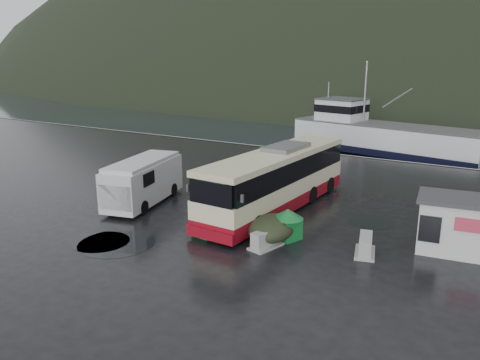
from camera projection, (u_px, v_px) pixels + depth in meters
The scene contains 13 objects.
ground at pixel (211, 219), 25.02m from camera, with size 160.00×160.00×0.00m, color black.
harbor_water at pixel (463, 92), 116.03m from camera, with size 300.00×180.00×0.02m, color black.
quay_edge at pixel (338, 155), 41.57m from camera, with size 160.00×0.60×1.50m, color #999993.
coach_bus at pixel (276, 209), 26.77m from camera, with size 3.15×12.65×3.58m, color beige, non-canonical shape.
white_van at pixel (145, 203), 27.83m from camera, with size 2.20×6.39×2.67m, color silver, non-canonical shape.
waste_bin_left at pixel (287, 239), 22.35m from camera, with size 1.07×1.07×1.50m, color #136F2D, non-canonical shape.
waste_bin_right at pixel (206, 235), 22.78m from camera, with size 1.03×1.03×1.43m, color #136F2D, non-canonical shape.
dome_tent at pixel (272, 239), 22.28m from camera, with size 2.11×2.96×1.16m, color #28301D, non-canonical shape.
ticket_kiosk at pixel (451, 251), 20.95m from camera, with size 3.23×2.45×2.53m, color silver, non-canonical shape.
jersey_barrier_a at pixel (365, 254), 20.64m from camera, with size 0.85×1.70×0.85m, color #999993, non-canonical shape.
jersey_barrier_b at pixel (266, 247), 21.34m from camera, with size 0.84×1.68×0.84m, color #999993, non-canonical shape.
fishing_trawler at pixel (385, 141), 48.41m from camera, with size 23.13×5.09×9.25m, color silver, non-canonical shape.
puddles at pixel (175, 238), 22.49m from camera, with size 12.66×11.99×0.01m.
Camera 1 is at (13.60, -19.43, 8.42)m, focal length 35.00 mm.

